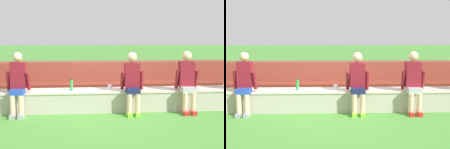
% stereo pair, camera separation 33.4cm
% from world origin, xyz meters
% --- Properties ---
extents(ground_plane, '(80.00, 80.00, 0.00)m').
position_xyz_m(ground_plane, '(0.00, 0.00, 0.00)').
color(ground_plane, '#4C9338').
extents(stone_seating_wall, '(9.37, 0.63, 0.48)m').
position_xyz_m(stone_seating_wall, '(0.00, 0.30, 0.26)').
color(stone_seating_wall, '#B7AF9E').
rests_on(stone_seating_wall, ground).
extents(brick_bleachers, '(12.26, 1.11, 0.99)m').
position_xyz_m(brick_bleachers, '(0.00, 1.55, 0.41)').
color(brick_bleachers, maroon).
rests_on(brick_bleachers, ground).
extents(person_left_of_center, '(0.49, 0.50, 1.35)m').
position_xyz_m(person_left_of_center, '(-1.87, 0.00, 0.71)').
color(person_left_of_center, beige).
rests_on(person_left_of_center, ground).
extents(person_center, '(0.50, 0.52, 1.34)m').
position_xyz_m(person_center, '(0.57, -0.04, 0.71)').
color(person_center, beige).
rests_on(person_center, ground).
extents(person_right_of_center, '(0.51, 0.50, 1.36)m').
position_xyz_m(person_right_of_center, '(1.79, -0.03, 0.72)').
color(person_right_of_center, beige).
rests_on(person_right_of_center, ground).
extents(water_bottle_center_gap, '(0.07, 0.07, 0.27)m').
position_xyz_m(water_bottle_center_gap, '(-0.76, 0.24, 0.61)').
color(water_bottle_center_gap, green).
rests_on(water_bottle_center_gap, stone_seating_wall).
extents(plastic_cup_left_end, '(0.09, 0.09, 0.12)m').
position_xyz_m(plastic_cup_left_end, '(0.10, 0.25, 0.54)').
color(plastic_cup_left_end, white).
rests_on(plastic_cup_left_end, stone_seating_wall).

